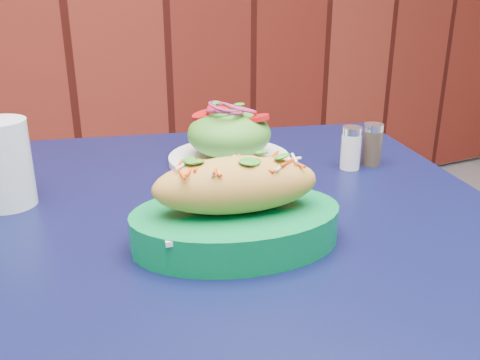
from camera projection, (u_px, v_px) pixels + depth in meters
name	position (u px, v px, depth m)	size (l,w,h in m)	color
cafe_table	(218.00, 264.00, 0.78)	(0.98, 0.98, 0.75)	black
banh_mi_basket	(236.00, 210.00, 0.64)	(0.29, 0.22, 0.12)	#047437
salad_plate	(229.00, 139.00, 0.92)	(0.21, 0.21, 0.11)	white
water_glass	(3.00, 164.00, 0.74)	(0.08, 0.08, 0.12)	silver
salt_shaker	(351.00, 148.00, 0.89)	(0.03, 0.03, 0.07)	white
pepper_shaker	(372.00, 144.00, 0.91)	(0.03, 0.03, 0.07)	#3F3326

